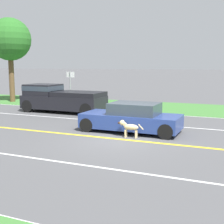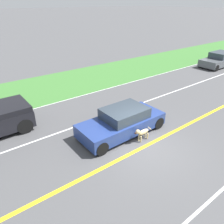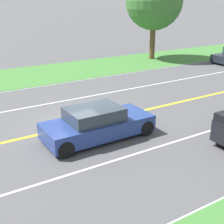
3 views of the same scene
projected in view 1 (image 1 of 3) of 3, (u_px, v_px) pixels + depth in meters
ground_plane at (120, 139)px, 12.64m from camera, size 400.00×400.00×0.00m
centre_divider_line at (120, 139)px, 12.64m from camera, size 0.18×160.00×0.01m
lane_edge_line_right at (162, 114)px, 19.00m from camera, size 0.14×160.00×0.01m
lane_dash_same_dir at (145, 124)px, 15.82m from camera, size 0.10×160.00×0.01m
lane_dash_oncoming at (77, 164)px, 9.46m from camera, size 0.10×160.00×0.01m
grass_verge_right at (173, 108)px, 21.72m from camera, size 6.00×160.00×0.03m
ego_car at (132, 118)px, 13.99m from camera, size 1.87×4.42×1.32m
dog at (129, 127)px, 12.89m from camera, size 0.24×1.13×0.74m
pickup_truck at (60, 98)px, 19.90m from camera, size 2.08×5.31×1.75m
roadside_tree_right_near at (10, 40)px, 24.66m from camera, size 3.35×3.35×6.68m
street_sign at (70, 84)px, 22.86m from camera, size 0.11×0.64×2.54m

